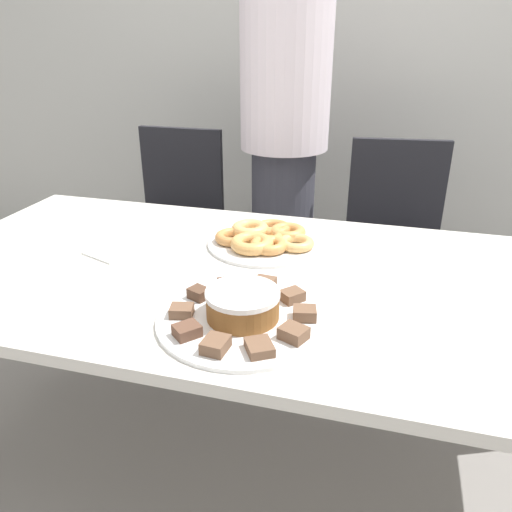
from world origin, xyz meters
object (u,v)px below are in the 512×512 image
at_px(frosted_cake, 243,304).
at_px(napkin, 109,253).
at_px(office_chair_left, 173,237).
at_px(plate_cake, 243,319).
at_px(office_chair_right, 393,261).
at_px(plate_donuts, 266,243).
at_px(person_standing, 284,134).

xyz_separation_m(frosted_cake, napkin, (-0.48, 0.25, -0.04)).
distance_m(office_chair_left, plate_cake, 1.28).
bearing_deg(office_chair_right, office_chair_left, 173.79).
relative_size(office_chair_right, frosted_cake, 5.57).
bearing_deg(plate_donuts, office_chair_right, 57.78).
xyz_separation_m(office_chair_left, plate_cake, (0.66, -1.06, 0.29)).
distance_m(office_chair_left, frosted_cake, 1.29).
distance_m(person_standing, napkin, 0.97).
height_order(plate_cake, plate_donuts, same).
xyz_separation_m(office_chair_right, plate_cake, (-0.33, -1.05, 0.29)).
bearing_deg(plate_donuts, person_standing, 98.21).
height_order(person_standing, napkin, person_standing).
relative_size(office_chair_right, plate_cake, 2.38).
bearing_deg(office_chair_right, plate_donuts, -128.42).
relative_size(person_standing, office_chair_left, 1.92).
height_order(office_chair_right, frosted_cake, office_chair_right).
relative_size(person_standing, napkin, 11.57).
relative_size(person_standing, frosted_cake, 10.66).
xyz_separation_m(person_standing, office_chair_right, (0.49, -0.09, -0.48)).
bearing_deg(office_chair_left, plate_donuts, -45.60).
bearing_deg(office_chair_left, frosted_cake, -57.70).
bearing_deg(napkin, plate_cake, -27.45).
relative_size(office_chair_left, plate_cake, 2.38).
distance_m(person_standing, plate_cake, 1.17).
bearing_deg(napkin, person_standing, 70.32).
bearing_deg(office_chair_right, frosted_cake, -113.60).
relative_size(plate_cake, plate_donuts, 1.10).
distance_m(office_chair_right, plate_cake, 1.14).
distance_m(plate_donuts, napkin, 0.46).
xyz_separation_m(plate_cake, frosted_cake, (0.00, -0.00, 0.04)).
xyz_separation_m(plate_donuts, frosted_cake, (0.06, -0.44, 0.04)).
distance_m(office_chair_right, napkin, 1.18).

